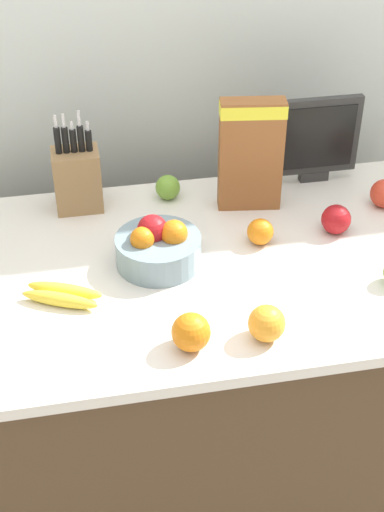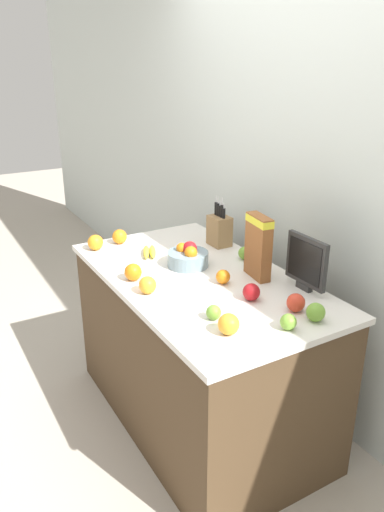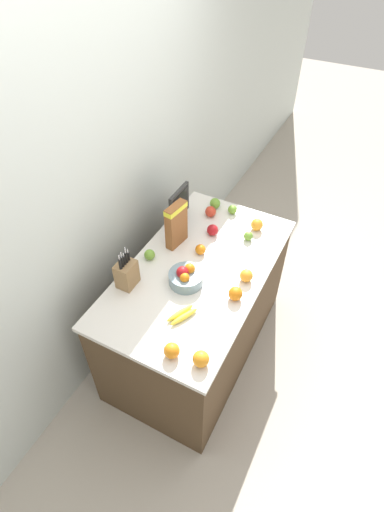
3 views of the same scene
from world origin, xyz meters
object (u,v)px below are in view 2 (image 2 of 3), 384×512
object	(u,v)px
fruit_bowl	(188,257)
apple_near_bananas	(214,312)
orange_near_bowl	(148,285)
orange_back_center	(95,242)
apple_rightmost	(296,303)
orange_front_left	(120,237)
apple_rear	(251,292)
knife_block	(219,230)
apple_front	(316,312)
apple_middle	(245,253)
orange_by_cereal	(223,277)
small_monitor	(306,262)
cereal_box	(258,244)
orange_front_right	(133,272)
apple_leftmost	(288,322)
banana_bunch	(149,252)
orange_front_center	(229,324)

from	to	relation	value
fruit_bowl	apple_near_bananas	size ratio (longest dim) A/B	3.34
orange_near_bowl	orange_back_center	world-z (taller)	orange_back_center
apple_rightmost	orange_front_left	xyz separation A→B (m)	(-1.16, -0.33, 0.00)
apple_rear	apple_near_bananas	distance (m)	0.25
knife_block	fruit_bowl	size ratio (longest dim) A/B	1.35
apple_front	apple_near_bananas	distance (m)	0.42
apple_middle	orange_by_cereal	distance (m)	0.34
fruit_bowl	apple_near_bananas	world-z (taller)	fruit_bowl
small_monitor	apple_rightmost	distance (m)	0.25
cereal_box	orange_front_right	xyz separation A→B (m)	(-0.27, -0.55, -0.13)
fruit_bowl	apple_leftmost	bearing A→B (deg)	1.62
banana_bunch	orange_front_right	bearing A→B (deg)	-38.99
knife_block	apple_rear	size ratio (longest dim) A/B	3.67
small_monitor	orange_front_left	distance (m)	1.15
apple_rear	apple_near_bananas	size ratio (longest dim) A/B	1.24
orange_near_bowl	orange_front_left	xyz separation A→B (m)	(-0.68, 0.14, 0.00)
apple_leftmost	orange_front_right	size ratio (longest dim) A/B	0.79
apple_rear	orange_front_left	size ratio (longest dim) A/B	0.93
apple_near_bananas	orange_front_left	world-z (taller)	orange_front_left
cereal_box	orange_near_bowl	distance (m)	0.58
orange_front_center	orange_by_cereal	size ratio (longest dim) A/B	1.25
cereal_box	apple_front	xyz separation A→B (m)	(0.48, -0.06, -0.13)
orange_front_right	orange_back_center	world-z (taller)	orange_back_center
cereal_box	apple_middle	size ratio (longest dim) A/B	4.45
apple_rear	orange_front_left	world-z (taller)	orange_front_left
cereal_box	orange_near_bowl	bearing A→B (deg)	-92.48
fruit_bowl	orange_front_center	bearing A→B (deg)	-16.78
orange_front_center	orange_by_cereal	bearing A→B (deg)	149.09
apple_rear	orange_front_center	distance (m)	0.32
apple_middle	apple_leftmost	size ratio (longest dim) A/B	1.05
knife_block	orange_front_right	size ratio (longest dim) A/B	3.39
orange_front_center	orange_front_left	size ratio (longest dim) A/B	1.02
small_monitor	orange_front_center	size ratio (longest dim) A/B	2.99
knife_block	apple_leftmost	distance (m)	1.00
cereal_box	fruit_bowl	world-z (taller)	cereal_box
knife_block	small_monitor	bearing A→B (deg)	1.71
apple_rightmost	orange_front_center	xyz separation A→B (m)	(0.01, -0.36, 0.00)
orange_front_right	banana_bunch	bearing A→B (deg)	141.01
apple_rightmost	apple_rear	xyz separation A→B (m)	(-0.18, -0.10, -0.00)
fruit_bowl	apple_rear	bearing A→B (deg)	5.85
apple_near_bananas	orange_by_cereal	xyz separation A→B (m)	(-0.28, 0.23, 0.00)
fruit_bowl	orange_front_center	world-z (taller)	fruit_bowl
apple_leftmost	apple_near_bananas	size ratio (longest dim) A/B	1.05
apple_middle	apple_leftmost	distance (m)	0.76
apple_rear	banana_bunch	bearing A→B (deg)	-167.93
banana_bunch	knife_block	bearing A→B (deg)	80.82
cereal_box	orange_back_center	distance (m)	0.96
small_monitor	cereal_box	distance (m)	0.26
cereal_box	apple_rightmost	bearing A→B (deg)	-3.23
apple_leftmost	small_monitor	bearing A→B (deg)	128.85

